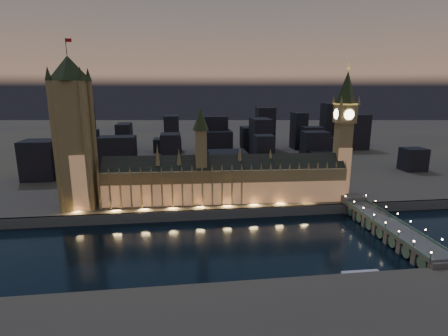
{
  "coord_description": "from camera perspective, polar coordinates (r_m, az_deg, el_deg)",
  "views": [
    {
      "loc": [
        -29.43,
        -217.42,
        102.28
      ],
      "look_at": [
        5.0,
        55.0,
        38.0
      ],
      "focal_mm": 28.0,
      "sensor_mm": 36.0,
      "label": 1
    }
  ],
  "objects": [
    {
      "name": "ground_plane",
      "position": [
        242.07,
        0.47,
        -11.82
      ],
      "size": [
        2000.0,
        2000.0,
        0.0
      ],
      "primitive_type": "plane",
      "color": "black",
      "rests_on": "ground"
    },
    {
      "name": "north_bank",
      "position": [
        744.52,
        -4.9,
        5.54
      ],
      "size": [
        2000.0,
        960.0,
        8.0
      ],
      "primitive_type": "cube",
      "color": "#3F3844",
      "rests_on": "ground"
    },
    {
      "name": "embankment_wall",
      "position": [
        278.04,
        -0.67,
        -7.53
      ],
      "size": [
        2000.0,
        2.5,
        8.0
      ],
      "primitive_type": "cube",
      "color": "#445247",
      "rests_on": "ground"
    },
    {
      "name": "palace_of_westminster",
      "position": [
        291.48,
        0.05,
        -1.92
      ],
      "size": [
        202.0,
        28.95,
        78.0
      ],
      "color": "olive",
      "rests_on": "north_bank"
    },
    {
      "name": "victoria_tower",
      "position": [
        292.32,
        -23.3,
        6.14
      ],
      "size": [
        31.68,
        31.68,
        128.44
      ],
      "color": "olive",
      "rests_on": "north_bank"
    },
    {
      "name": "elizabeth_tower",
      "position": [
        312.87,
        19.03,
        6.76
      ],
      "size": [
        18.0,
        18.0,
        113.15
      ],
      "color": "olive",
      "rests_on": "north_bank"
    },
    {
      "name": "westminster_bridge",
      "position": [
        274.07,
        24.81,
        -8.67
      ],
      "size": [
        18.82,
        113.0,
        15.9
      ],
      "color": "#445247",
      "rests_on": "ground"
    },
    {
      "name": "river_boat",
      "position": [
        211.17,
        21.51,
        -16.31
      ],
      "size": [
        39.67,
        9.84,
        4.5
      ],
      "color": "#445247",
      "rests_on": "ground"
    },
    {
      "name": "city_backdrop",
      "position": [
        474.6,
        0.6,
        4.46
      ],
      "size": [
        445.39,
        215.63,
        70.09
      ],
      "color": "black",
      "rests_on": "north_bank"
    }
  ]
}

